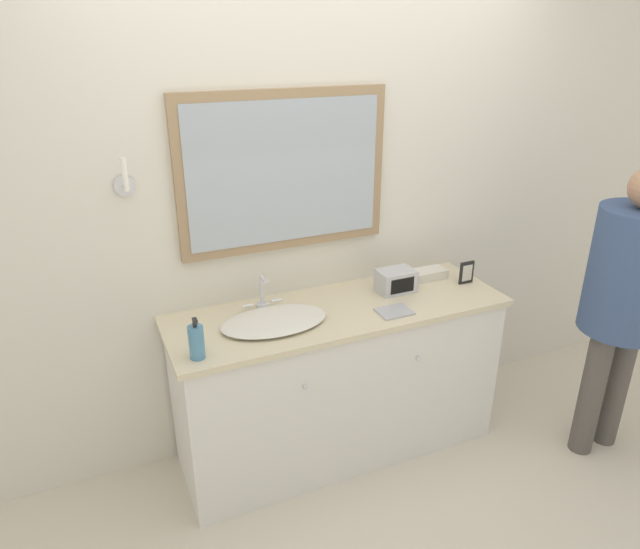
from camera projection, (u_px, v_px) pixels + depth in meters
The scene contains 10 objects.
ground_plane at pixel (362, 481), 2.93m from camera, with size 14.00×14.00×0.00m, color beige.
wall_back at pixel (314, 210), 2.93m from camera, with size 8.00×0.18×2.55m.
vanity_counter at pixel (338, 380), 3.01m from camera, with size 1.72×0.57×0.86m.
sink_basin at pixel (274, 320), 2.68m from camera, with size 0.51×0.36×0.18m.
soap_bottle at pixel (196, 342), 2.38m from camera, with size 0.07×0.07×0.19m.
appliance_box at pixel (396, 281), 2.99m from camera, with size 0.19×0.14×0.12m.
picture_frame at pixel (467, 273), 3.09m from camera, with size 0.09×0.01×0.13m.
hand_towel_near_sink at pixel (428, 274), 3.16m from camera, with size 0.19×0.10×0.05m.
metal_tray at pixel (394, 312), 2.79m from camera, with size 0.16×0.13×0.01m.
person at pixel (628, 287), 2.81m from camera, with size 0.40×0.40×1.56m.
Camera 1 is at (-1.12, -1.98, 2.13)m, focal length 32.00 mm.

